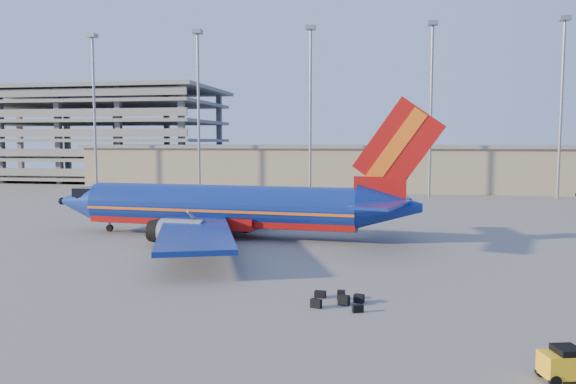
# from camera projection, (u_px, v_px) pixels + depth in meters

# --- Properties ---
(ground) EXTENTS (220.00, 220.00, 0.00)m
(ground) POSITION_uv_depth(u_px,v_px,m) (293.00, 243.00, 51.01)
(ground) COLOR slate
(ground) RESTS_ON ground
(terminal_building) EXTENTS (122.00, 16.00, 8.50)m
(terminal_building) POSITION_uv_depth(u_px,v_px,m) (398.00, 167.00, 105.66)
(terminal_building) COLOR tan
(terminal_building) RESTS_ON ground
(parking_garage) EXTENTS (62.00, 32.00, 21.40)m
(parking_garage) POSITION_uv_depth(u_px,v_px,m) (90.00, 131.00, 133.58)
(parking_garage) COLOR slate
(parking_garage) RESTS_ON ground
(light_mast_row) EXTENTS (101.60, 1.60, 28.65)m
(light_mast_row) POSITION_uv_depth(u_px,v_px,m) (370.00, 91.00, 93.60)
(light_mast_row) COLOR gray
(light_mast_row) RESTS_ON ground
(aircraft_main) EXTENTS (38.80, 37.23, 13.13)m
(aircraft_main) POSITION_uv_depth(u_px,v_px,m) (230.00, 208.00, 53.94)
(aircraft_main) COLOR navy
(aircraft_main) RESTS_ON ground
(baggage_tug) EXTENTS (2.12, 1.60, 1.36)m
(baggage_tug) POSITION_uv_depth(u_px,v_px,m) (566.00, 363.00, 21.53)
(baggage_tug) COLOR yellow
(baggage_tug) RESTS_ON ground
(luggage_pile) EXTENTS (3.02, 2.96, 0.53)m
(luggage_pile) POSITION_uv_depth(u_px,v_px,m) (340.00, 299.00, 31.91)
(luggage_pile) COLOR black
(luggage_pile) RESTS_ON ground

